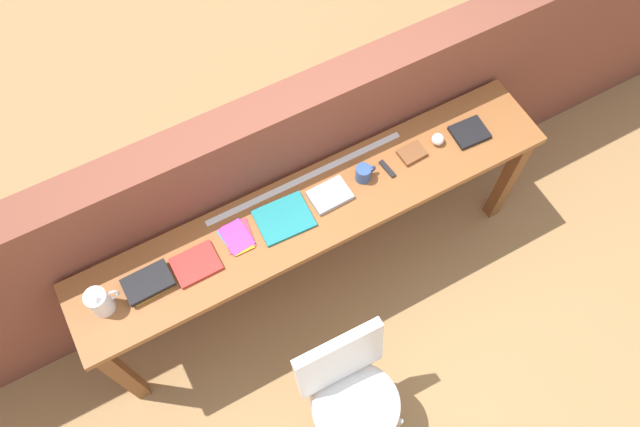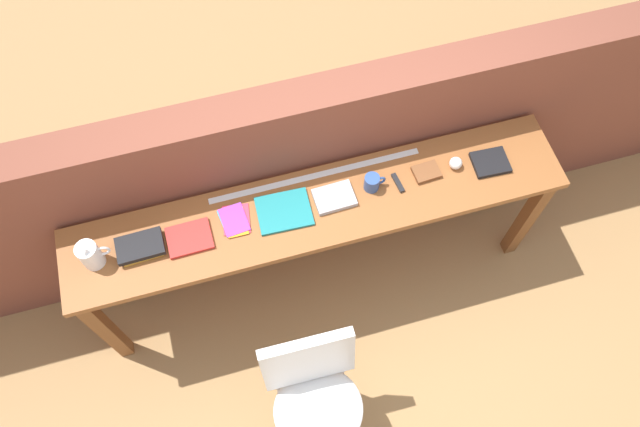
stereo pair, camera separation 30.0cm
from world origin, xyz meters
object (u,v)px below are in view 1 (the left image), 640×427
at_px(book_stack_leftmost, 148,283).
at_px(magazine_cycling, 196,264).
at_px(leather_journal_brown, 412,153).
at_px(chair_white_moulded, 350,390).
at_px(multitool_folded, 387,169).
at_px(pitcher_white, 100,302).
at_px(pamphlet_pile_colourful, 237,237).
at_px(book_open_centre, 284,218).
at_px(sports_ball_small, 438,139).
at_px(mug, 364,173).
at_px(book_repair_rightmost, 469,132).

bearing_deg(book_stack_leftmost, magazine_cycling, -2.44).
distance_m(magazine_cycling, leather_journal_brown, 1.21).
height_order(chair_white_moulded, multitool_folded, multitool_folded).
height_order(pitcher_white, pamphlet_pile_colourful, pitcher_white).
distance_m(chair_white_moulded, pamphlet_pile_colourful, 0.91).
bearing_deg(multitool_folded, pamphlet_pile_colourful, 178.71).
height_order(book_open_centre, sports_ball_small, sports_ball_small).
relative_size(book_stack_leftmost, pamphlet_pile_colourful, 1.22).
xyz_separation_m(mug, multitool_folded, (0.13, -0.02, -0.04)).
bearing_deg(book_open_centre, book_repair_rightmost, 1.58).
bearing_deg(leather_journal_brown, pitcher_white, 177.91).
relative_size(mug, multitool_folded, 1.00).
distance_m(magazine_cycling, sports_ball_small, 1.36).
bearing_deg(pitcher_white, book_stack_leftmost, 1.03).
height_order(pamphlet_pile_colourful, leather_journal_brown, leather_journal_brown).
xyz_separation_m(chair_white_moulded, pitcher_white, (-0.84, 0.79, 0.43)).
bearing_deg(sports_ball_small, book_stack_leftmost, -179.12).
height_order(chair_white_moulded, leather_journal_brown, leather_journal_brown).
distance_m(mug, leather_journal_brown, 0.29).
xyz_separation_m(magazine_cycling, leather_journal_brown, (1.21, 0.04, 0.00)).
relative_size(chair_white_moulded, pitcher_white, 4.85).
xyz_separation_m(magazine_cycling, book_open_centre, (0.47, 0.02, -0.00)).
relative_size(book_stack_leftmost, multitool_folded, 2.02).
relative_size(pamphlet_pile_colourful, book_open_centre, 0.70).
bearing_deg(multitool_folded, book_repair_rightmost, -2.00).
height_order(magazine_cycling, mug, mug).
xyz_separation_m(magazine_cycling, pamphlet_pile_colourful, (0.23, 0.04, -0.00)).
bearing_deg(book_repair_rightmost, chair_white_moulded, -142.38).
xyz_separation_m(book_stack_leftmost, book_repair_rightmost, (1.77, -0.01, -0.01)).
height_order(pitcher_white, book_open_centre, pitcher_white).
distance_m(pamphlet_pile_colourful, book_open_centre, 0.24).
distance_m(book_stack_leftmost, mug, 1.15).
relative_size(pamphlet_pile_colourful, multitool_folded, 1.65).
xyz_separation_m(leather_journal_brown, sports_ball_small, (0.15, -0.00, 0.02)).
xyz_separation_m(chair_white_moulded, book_open_centre, (0.07, 0.80, 0.36)).
distance_m(pitcher_white, magazine_cycling, 0.45).
xyz_separation_m(chair_white_moulded, magazine_cycling, (-0.40, 0.79, 0.36)).
bearing_deg(book_open_centre, pitcher_white, -176.78).
bearing_deg(sports_ball_small, pamphlet_pile_colourful, 179.87).
distance_m(chair_white_moulded, sports_ball_small, 1.32).
bearing_deg(mug, book_open_centre, -177.82).
distance_m(magazine_cycling, mug, 0.92).
xyz_separation_m(multitool_folded, leather_journal_brown, (0.16, 0.02, 0.00)).
height_order(magazine_cycling, book_open_centre, magazine_cycling).
relative_size(book_open_centre, book_repair_rightmost, 1.46).
height_order(chair_white_moulded, magazine_cycling, magazine_cycling).
bearing_deg(multitool_folded, mug, 172.56).
bearing_deg(book_repair_rightmost, leather_journal_brown, 177.09).
relative_size(pitcher_white, leather_journal_brown, 1.41).
height_order(chair_white_moulded, book_open_centre, book_open_centre).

